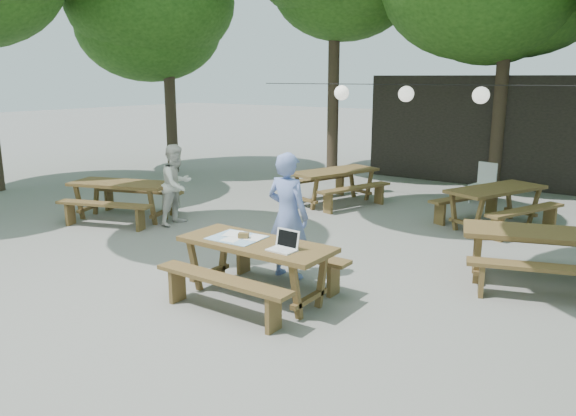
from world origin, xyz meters
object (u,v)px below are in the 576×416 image
(second_person, at_px, (177,185))
(plastic_chair, at_px, (482,192))
(picnic_table_nw, at_px, (123,200))
(woman, at_px, (288,216))
(main_picnic_table, at_px, (256,269))

(second_person, distance_m, plastic_chair, 6.73)
(picnic_table_nw, relative_size, second_person, 1.51)
(picnic_table_nw, height_order, plastic_chair, plastic_chair)
(picnic_table_nw, relative_size, plastic_chair, 2.57)
(woman, distance_m, plastic_chair, 6.47)
(second_person, xyz_separation_m, plastic_chair, (4.23, 5.20, -0.51))
(main_picnic_table, relative_size, plastic_chair, 2.22)
(woman, relative_size, second_person, 1.16)
(main_picnic_table, distance_m, plastic_chair, 7.31)
(picnic_table_nw, height_order, second_person, second_person)
(main_picnic_table, bearing_deg, picnic_table_nw, 160.08)
(woman, xyz_separation_m, second_person, (-3.41, 1.18, -0.12))
(main_picnic_table, relative_size, second_person, 1.31)
(woman, height_order, second_person, woman)
(main_picnic_table, height_order, second_person, second_person)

